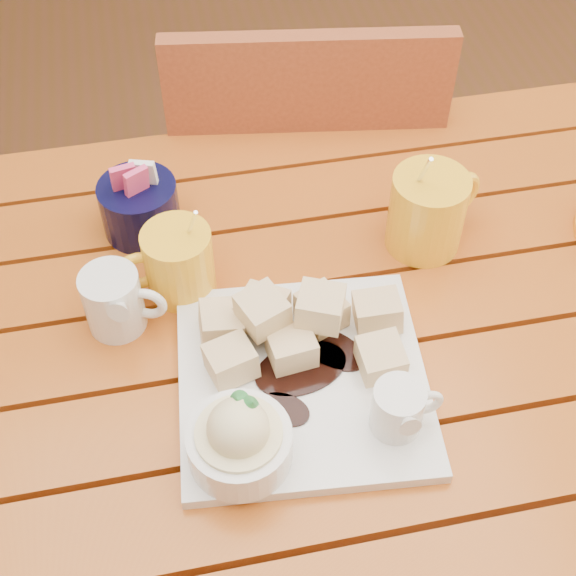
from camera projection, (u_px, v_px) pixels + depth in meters
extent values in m
plane|color=brown|center=(289.00, 560.00, 1.56)|extent=(5.00, 5.00, 0.00)
cube|color=#A14314|center=(332.00, 497.00, 0.85)|extent=(1.20, 0.11, 0.03)
cube|color=#A14314|center=(309.00, 407.00, 0.93)|extent=(1.20, 0.11, 0.03)
cube|color=#A14314|center=(289.00, 330.00, 1.00)|extent=(1.20, 0.11, 0.03)
cube|color=#A14314|center=(272.00, 264.00, 1.07)|extent=(1.20, 0.11, 0.03)
cube|color=#A14314|center=(257.00, 206.00, 1.14)|extent=(1.20, 0.11, 0.03)
cube|color=#A14314|center=(244.00, 154.00, 1.22)|extent=(1.20, 0.11, 0.03)
cube|color=#A14314|center=(244.00, 174.00, 1.27)|extent=(1.12, 0.04, 0.08)
cylinder|color=#A14314|center=(527.00, 264.00, 1.58)|extent=(0.06, 0.06, 0.72)
cube|color=white|center=(302.00, 380.00, 0.92)|extent=(0.31, 0.31, 0.02)
cube|color=gold|center=(262.00, 311.00, 0.91)|extent=(0.07, 0.07, 0.04)
cube|color=gold|center=(322.00, 309.00, 0.95)|extent=(0.07, 0.07, 0.04)
cube|color=gold|center=(292.00, 348.00, 0.92)|extent=(0.06, 0.06, 0.04)
cube|color=gold|center=(381.00, 358.00, 0.91)|extent=(0.05, 0.05, 0.04)
cube|color=gold|center=(320.00, 307.00, 0.92)|extent=(0.07, 0.07, 0.04)
cube|color=gold|center=(221.00, 324.00, 0.94)|extent=(0.05, 0.05, 0.04)
cube|color=gold|center=(377.00, 312.00, 0.95)|extent=(0.05, 0.05, 0.04)
cube|color=gold|center=(231.00, 361.00, 0.91)|extent=(0.06, 0.06, 0.04)
cube|color=gold|center=(263.00, 310.00, 0.95)|extent=(0.07, 0.07, 0.04)
cylinder|color=white|center=(240.00, 445.00, 0.83)|extent=(0.11, 0.11, 0.04)
cylinder|color=beige|center=(239.00, 439.00, 0.83)|extent=(0.09, 0.09, 0.03)
sphere|color=beige|center=(238.00, 428.00, 0.81)|extent=(0.06, 0.06, 0.06)
cone|color=#297E3A|center=(251.00, 405.00, 0.80)|extent=(0.04, 0.04, 0.03)
cone|color=#297E3A|center=(238.00, 399.00, 0.80)|extent=(0.03, 0.03, 0.03)
cylinder|color=white|center=(397.00, 409.00, 0.85)|extent=(0.06, 0.06, 0.06)
cylinder|color=black|center=(400.00, 395.00, 0.83)|extent=(0.04, 0.04, 0.01)
cone|color=white|center=(408.00, 420.00, 0.82)|extent=(0.02, 0.02, 0.03)
torus|color=white|center=(427.00, 403.00, 0.86)|extent=(0.04, 0.01, 0.04)
cylinder|color=yellow|center=(179.00, 262.00, 0.99)|extent=(0.09, 0.09, 0.10)
cylinder|color=black|center=(176.00, 240.00, 0.96)|extent=(0.07, 0.07, 0.01)
torus|color=yellow|center=(139.00, 271.00, 0.98)|extent=(0.06, 0.02, 0.06)
cylinder|color=silver|center=(187.00, 236.00, 0.97)|extent=(0.03, 0.05, 0.13)
cylinder|color=yellow|center=(427.00, 212.00, 1.04)|extent=(0.10, 0.10, 0.11)
cylinder|color=black|center=(432.00, 185.00, 1.00)|extent=(0.08, 0.08, 0.01)
torus|color=yellow|center=(459.00, 194.00, 1.06)|extent=(0.07, 0.04, 0.07)
cylinder|color=silver|center=(416.00, 186.00, 1.01)|extent=(0.01, 0.07, 0.14)
cylinder|color=white|center=(113.00, 301.00, 0.96)|extent=(0.07, 0.07, 0.08)
cylinder|color=white|center=(108.00, 280.00, 0.93)|extent=(0.06, 0.06, 0.01)
cone|color=white|center=(111.00, 308.00, 0.91)|extent=(0.03, 0.03, 0.03)
torus|color=white|center=(148.00, 295.00, 0.96)|extent=(0.05, 0.03, 0.05)
cylinder|color=black|center=(140.00, 208.00, 1.07)|extent=(0.10, 0.10, 0.08)
cube|color=#E43E75|center=(124.00, 180.00, 1.03)|extent=(0.03, 0.02, 0.05)
cube|color=white|center=(144.00, 175.00, 1.03)|extent=(0.04, 0.02, 0.05)
cube|color=#E43E75|center=(137.00, 184.00, 1.02)|extent=(0.04, 0.03, 0.05)
cube|color=brown|center=(299.00, 188.00, 1.60)|extent=(0.49, 0.49, 0.03)
cylinder|color=brown|center=(371.00, 205.00, 1.90)|extent=(0.04, 0.04, 0.43)
cylinder|color=brown|center=(215.00, 210.00, 1.89)|extent=(0.04, 0.04, 0.43)
cylinder|color=brown|center=(391.00, 328.00, 1.66)|extent=(0.04, 0.04, 0.43)
cylinder|color=brown|center=(213.00, 334.00, 1.65)|extent=(0.04, 0.04, 0.43)
cube|color=brown|center=(307.00, 159.00, 1.29)|extent=(0.43, 0.10, 0.45)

